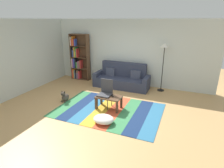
% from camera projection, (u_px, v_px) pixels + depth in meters
% --- Properties ---
extents(ground_plane, '(14.00, 14.00, 0.00)m').
position_uv_depth(ground_plane, '(105.00, 107.00, 5.91)').
color(ground_plane, tan).
extents(back_wall, '(6.80, 0.10, 2.70)m').
position_uv_depth(back_wall, '(130.00, 53.00, 7.69)').
color(back_wall, silver).
rests_on(back_wall, ground_plane).
extents(left_wall, '(0.10, 5.50, 2.70)m').
position_uv_depth(left_wall, '(35.00, 54.00, 7.35)').
color(left_wall, silver).
rests_on(left_wall, ground_plane).
extents(rug, '(3.18, 2.18, 0.01)m').
position_uv_depth(rug, '(109.00, 110.00, 5.73)').
color(rug, '#387F4C').
rests_on(rug, ground_plane).
extents(couch, '(2.26, 0.80, 1.00)m').
position_uv_depth(couch, '(122.00, 79.00, 7.62)').
color(couch, '#2D3347').
rests_on(couch, ground_plane).
extents(bookshelf, '(0.90, 0.28, 2.07)m').
position_uv_depth(bookshelf, '(78.00, 59.00, 8.47)').
color(bookshelf, brown).
rests_on(bookshelf, ground_plane).
extents(coffee_table, '(0.78, 0.47, 0.41)m').
position_uv_depth(coffee_table, '(109.00, 99.00, 5.72)').
color(coffee_table, '#513826').
rests_on(coffee_table, rug).
extents(pouf, '(0.57, 0.47, 0.21)m').
position_uv_depth(pouf, '(104.00, 119.00, 4.98)').
color(pouf, white).
rests_on(pouf, rug).
extents(dog, '(0.22, 0.35, 0.40)m').
position_uv_depth(dog, '(65.00, 97.00, 6.30)').
color(dog, '#473D33').
rests_on(dog, ground_plane).
extents(standing_lamp, '(0.32, 0.32, 1.85)m').
position_uv_depth(standing_lamp, '(164.00, 52.00, 6.80)').
color(standing_lamp, black).
rests_on(standing_lamp, ground_plane).
extents(tv_remote, '(0.13, 0.15, 0.02)m').
position_uv_depth(tv_remote, '(112.00, 96.00, 5.71)').
color(tv_remote, black).
rests_on(tv_remote, coffee_table).
extents(folding_chair, '(0.40, 0.40, 0.90)m').
position_uv_depth(folding_chair, '(106.00, 91.00, 5.81)').
color(folding_chair, '#38383D').
rests_on(folding_chair, ground_plane).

